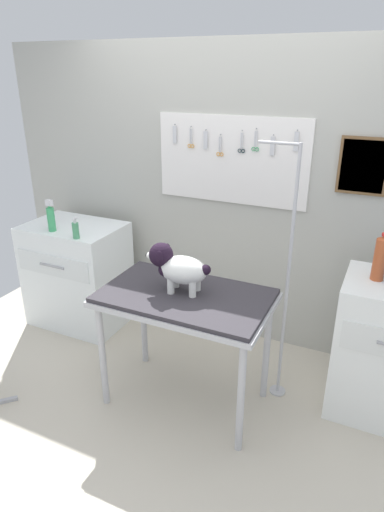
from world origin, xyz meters
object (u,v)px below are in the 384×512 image
object	(u,v)px
counter_left	(78,274)
soda_bottle	(380,258)
grooming_table	(185,305)
dog	(177,267)
spray_bottle_short	(51,218)
grooming_arm	(286,290)

from	to	relation	value
counter_left	soda_bottle	world-z (taller)	soda_bottle
grooming_table	dog	xyz separation A→B (m)	(-0.06, 0.02, 0.24)
spray_bottle_short	soda_bottle	world-z (taller)	soda_bottle
counter_left	soda_bottle	bearing A→B (deg)	-1.63
counter_left	soda_bottle	xyz separation A→B (m)	(2.35, -0.07, 0.61)
grooming_arm	spray_bottle_short	distance (m)	1.91
grooming_table	soda_bottle	xyz separation A→B (m)	(1.05, 0.48, 0.33)
grooming_arm	soda_bottle	bearing A→B (deg)	15.13
grooming_table	spray_bottle_short	size ratio (longest dim) A/B	4.18
dog	soda_bottle	bearing A→B (deg)	22.34
dog	grooming_arm	bearing A→B (deg)	27.89
grooming_table	counter_left	bearing A→B (deg)	157.35
spray_bottle_short	soda_bottle	distance (m)	2.41
grooming_arm	dog	distance (m)	0.71
grooming_table	counter_left	world-z (taller)	counter_left
grooming_arm	soda_bottle	xyz separation A→B (m)	(0.51, 0.14, 0.26)
grooming_table	soda_bottle	bearing A→B (deg)	24.29
counter_left	grooming_table	bearing A→B (deg)	-22.65
grooming_table	dog	bearing A→B (deg)	165.02
dog	soda_bottle	world-z (taller)	soda_bottle
spray_bottle_short	soda_bottle	xyz separation A→B (m)	(2.41, 0.11, 0.05)
counter_left	spray_bottle_short	bearing A→B (deg)	-107.28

